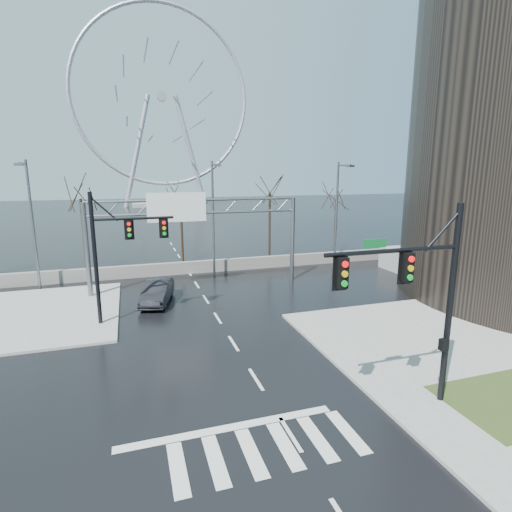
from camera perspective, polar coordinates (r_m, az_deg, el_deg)
name	(u,v)px	position (r m, az deg, el deg)	size (l,w,h in m)	color
ground	(256,379)	(18.69, -0.01, -17.20)	(260.00, 260.00, 0.00)	black
sidewalk_right_ext	(413,334)	(24.77, 21.46, -10.30)	(12.00, 10.00, 0.15)	gray
sidewalk_far	(37,314)	(29.61, -28.76, -7.33)	(10.00, 12.00, 0.15)	gray
grass_strip	(510,402)	(19.66, 32.50, -17.14)	(5.00, 4.00, 0.02)	#2A3616
barrier_wall	(189,267)	(36.90, -9.50, -1.62)	(52.00, 0.50, 1.10)	slate
signal_mast_near	(423,290)	(15.89, 22.74, -4.44)	(5.52, 0.41, 8.00)	black
signal_mast_far	(115,246)	(24.90, -19.53, 1.38)	(4.72, 0.41, 8.00)	black
sign_gantry	(192,224)	(31.10, -9.12, 4.55)	(16.36, 0.40, 7.60)	slate
streetlight_left	(31,215)	(34.59, -29.49, 5.07)	(0.50, 2.55, 10.00)	slate
streetlight_mid	(214,210)	(34.57, -6.06, 6.54)	(0.50, 2.55, 10.00)	slate
streetlight_right	(338,206)	(38.82, 11.69, 6.95)	(0.50, 2.55, 10.00)	slate
tree_left	(81,207)	(39.38, -23.69, 6.40)	(3.75, 3.75, 7.50)	black
tree_center	(181,212)	(40.55, -10.66, 6.18)	(3.25, 3.25, 6.50)	black
tree_right	(270,200)	(41.57, 1.97, 7.96)	(3.90, 3.90, 7.80)	black
tree_far_right	(336,206)	(45.39, 11.38, 7.05)	(3.40, 3.40, 6.80)	black
ferris_wheel	(162,104)	(112.30, -13.26, 20.37)	(45.00, 6.00, 50.91)	gray
car	(157,292)	(29.13, -13.94, -5.00)	(1.67, 4.79, 1.58)	black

